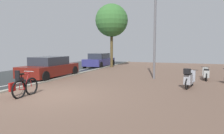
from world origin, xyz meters
name	(u,v)px	position (x,y,z in m)	size (l,w,h in m)	color
ground	(84,99)	(1.43, 0.00, -0.02)	(21.00, 40.00, 0.13)	#232827
bicycle_foreground	(24,87)	(-0.96, -0.59, 0.40)	(0.66, 1.46, 1.12)	black
scooter_mid	(206,74)	(6.15, 6.53, 0.37)	(0.52, 1.80, 0.76)	black
scooter_extra	(189,79)	(5.20, 3.53, 0.45)	(0.67, 1.79, 1.01)	black
parked_car_near	(50,68)	(-3.30, 4.21, 0.64)	(1.96, 4.27, 1.35)	maroon
parked_car_far	(99,60)	(-3.31, 12.25, 0.63)	(1.87, 4.27, 1.35)	navy
lamp_post	(155,27)	(3.16, 5.94, 3.16)	(0.20, 0.52, 5.69)	slate
street_tree	(112,21)	(-2.02, 12.32, 4.53)	(3.16, 3.16, 6.13)	brown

